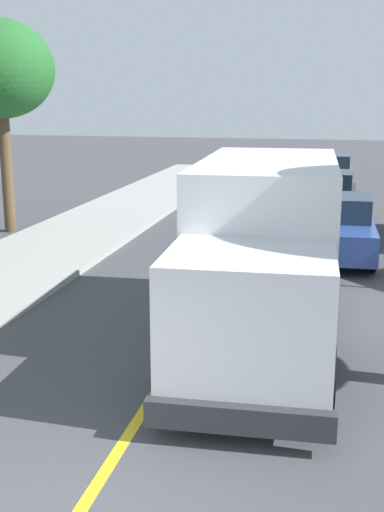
# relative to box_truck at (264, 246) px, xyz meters

# --- Properties ---
(centre_line_yellow) EXTENTS (0.16, 56.00, 0.01)m
(centre_line_yellow) POSITION_rel_box_truck_xyz_m (-1.30, 3.58, -1.76)
(centre_line_yellow) COLOR gold
(centre_line_yellow) RESTS_ON ground
(box_truck) EXTENTS (2.71, 7.28, 3.20)m
(box_truck) POSITION_rel_box_truck_xyz_m (0.00, 0.00, 0.00)
(box_truck) COLOR white
(box_truck) RESTS_ON ground
(parked_car_near) EXTENTS (1.94, 4.45, 1.67)m
(parked_car_near) POSITION_rel_box_truck_xyz_m (1.25, 6.75, -0.97)
(parked_car_near) COLOR #2D4793
(parked_car_near) RESTS_ON ground
(parked_car_mid) EXTENTS (1.91, 4.44, 1.67)m
(parked_car_mid) POSITION_rel_box_truck_xyz_m (0.83, 12.35, -0.97)
(parked_car_mid) COLOR black
(parked_car_mid) RESTS_ON ground
(parked_car_far) EXTENTS (1.85, 4.42, 1.67)m
(parked_car_far) POSITION_rel_box_truck_xyz_m (0.76, 19.01, -0.97)
(parked_car_far) COLOR #4C564C
(parked_car_far) RESTS_ON ground
(street_tree_down_block) EXTENTS (3.32, 3.32, 6.57)m
(street_tree_down_block) POSITION_rel_box_truck_xyz_m (-9.11, 7.89, 3.26)
(street_tree_down_block) COLOR brown
(street_tree_down_block) RESTS_ON ground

